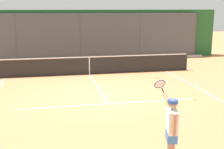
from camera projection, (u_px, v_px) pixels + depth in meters
The scene contains 6 objects.
ground_plane at pixel (103, 96), 12.26m from camera, with size 60.00×60.00×0.00m, color #C67A4C.
court_line_markings at pixel (110, 107), 10.96m from camera, with size 8.76×9.61×0.01m.
fence_backdrop at pixel (79, 35), 20.85m from camera, with size 19.60×1.37×3.37m.
tennis_net at pixel (89, 65), 16.24m from camera, with size 11.26×0.09×1.07m.
tennis_player at pixel (171, 128), 6.73m from camera, with size 0.31×1.36×1.85m.
tennis_ball_by_sideline at pixel (194, 99), 11.81m from camera, with size 0.07×0.07×0.07m, color #D6E042.
Camera 1 is at (2.02, 11.61, 3.50)m, focal length 48.67 mm.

